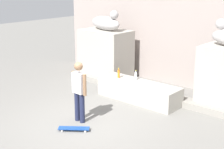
# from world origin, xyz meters

# --- Properties ---
(ground_plane) EXTENTS (40.00, 40.00, 0.00)m
(ground_plane) POSITION_xyz_m (0.00, 0.00, 0.00)
(ground_plane) COLOR slate
(facade_wall) EXTENTS (10.67, 0.60, 5.54)m
(facade_wall) POSITION_xyz_m (0.00, 4.96, 2.77)
(facade_wall) COLOR gray
(facade_wall) RESTS_ON ground_plane
(pedestal_left) EXTENTS (1.90, 1.21, 1.87)m
(pedestal_left) POSITION_xyz_m (-2.53, 3.68, 0.94)
(pedestal_left) COLOR #A39E93
(pedestal_left) RESTS_ON ground_plane
(statue_reclining_left) EXTENTS (1.68, 0.89, 0.78)m
(statue_reclining_left) POSITION_xyz_m (-2.49, 3.67, 2.16)
(statue_reclining_left) COLOR #ABA8A7
(statue_reclining_left) RESTS_ON pedestal_left
(ledge_block) EXTENTS (2.77, 0.85, 0.60)m
(ledge_block) POSITION_xyz_m (0.00, 2.45, 0.30)
(ledge_block) COLOR #A39E93
(ledge_block) RESTS_ON ground_plane
(skater) EXTENTS (0.54, 0.23, 1.67)m
(skater) POSITION_xyz_m (-0.21, 0.08, 0.92)
(skater) COLOR #1E233F
(skater) RESTS_ON ground_plane
(skateboard) EXTENTS (0.75, 0.65, 0.08)m
(skateboard) POSITION_xyz_m (0.11, -0.43, 0.06)
(skateboard) COLOR navy
(skateboard) RESTS_ON ground_plane
(bottle_clear) EXTENTS (0.08, 0.08, 0.32)m
(bottle_clear) POSITION_xyz_m (-0.24, 2.61, 0.73)
(bottle_clear) COLOR silver
(bottle_clear) RESTS_ON ledge_block
(bottle_orange) EXTENTS (0.07, 0.07, 0.33)m
(bottle_orange) POSITION_xyz_m (-0.81, 2.43, 0.74)
(bottle_orange) COLOR orange
(bottle_orange) RESTS_ON ledge_block
(stair_step) EXTENTS (6.96, 0.50, 0.19)m
(stair_step) POSITION_xyz_m (0.00, 3.05, 0.10)
(stair_step) COLOR gray
(stair_step) RESTS_ON ground_plane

